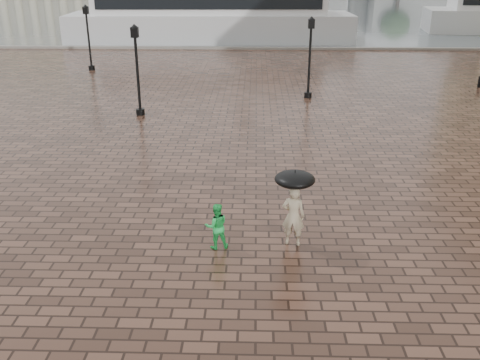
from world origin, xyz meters
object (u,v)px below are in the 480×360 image
at_px(street_lamps, 173,53).
at_px(ferry_near, 211,13).
at_px(adult_pedestrian, 293,216).
at_px(child_pedestrian, 217,226).

bearing_deg(street_lamps, ferry_near, 88.61).
bearing_deg(adult_pedestrian, child_pedestrian, 17.78).
bearing_deg(child_pedestrian, street_lamps, -91.49).
relative_size(adult_pedestrian, child_pedestrian, 1.32).
distance_m(street_lamps, adult_pedestrian, 19.73).
distance_m(street_lamps, child_pedestrian, 19.46).
relative_size(street_lamps, adult_pedestrian, 8.84).
bearing_deg(street_lamps, child_pedestrian, -78.36).
distance_m(adult_pedestrian, ferry_near, 40.81).
bearing_deg(adult_pedestrian, ferry_near, -71.48).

